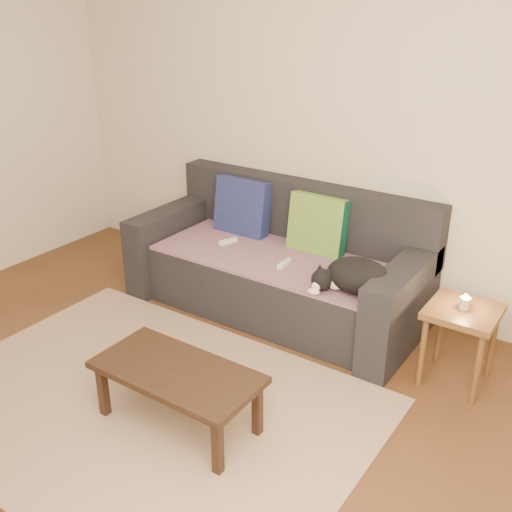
{
  "coord_description": "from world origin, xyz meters",
  "views": [
    {
      "loc": [
        2.06,
        -1.76,
        2.13
      ],
      "look_at": [
        0.05,
        1.2,
        0.55
      ],
      "focal_mm": 42.0,
      "sensor_mm": 36.0,
      "label": 1
    }
  ],
  "objects_px": {
    "cat": "(355,276)",
    "coffee_table": "(177,376)",
    "sofa": "(279,268)",
    "side_table": "(462,322)",
    "wii_remote_a": "(228,241)",
    "wii_remote_b": "(284,264)"
  },
  "relations": [
    {
      "from": "cat",
      "to": "wii_remote_b",
      "type": "height_order",
      "value": "cat"
    },
    {
      "from": "sofa",
      "to": "coffee_table",
      "type": "height_order",
      "value": "sofa"
    },
    {
      "from": "side_table",
      "to": "sofa",
      "type": "bearing_deg",
      "value": 171.46
    },
    {
      "from": "side_table",
      "to": "coffee_table",
      "type": "relative_size",
      "value": 0.55
    },
    {
      "from": "wii_remote_b",
      "to": "coffee_table",
      "type": "xyz_separation_m",
      "value": [
        0.11,
        -1.23,
        -0.15
      ]
    },
    {
      "from": "sofa",
      "to": "cat",
      "type": "distance_m",
      "value": 0.8
    },
    {
      "from": "side_table",
      "to": "coffee_table",
      "type": "xyz_separation_m",
      "value": [
        -1.09,
        -1.22,
        -0.09
      ]
    },
    {
      "from": "sofa",
      "to": "wii_remote_a",
      "type": "xyz_separation_m",
      "value": [
        -0.39,
        -0.09,
        0.15
      ]
    },
    {
      "from": "wii_remote_b",
      "to": "wii_remote_a",
      "type": "bearing_deg",
      "value": 75.31
    },
    {
      "from": "sofa",
      "to": "side_table",
      "type": "xyz_separation_m",
      "value": [
        1.36,
        -0.2,
        0.09
      ]
    },
    {
      "from": "wii_remote_b",
      "to": "side_table",
      "type": "distance_m",
      "value": 1.2
    },
    {
      "from": "cat",
      "to": "wii_remote_a",
      "type": "relative_size",
      "value": 3.3
    },
    {
      "from": "cat",
      "to": "coffee_table",
      "type": "height_order",
      "value": "cat"
    },
    {
      "from": "wii_remote_a",
      "to": "wii_remote_b",
      "type": "bearing_deg",
      "value": -83.52
    },
    {
      "from": "side_table",
      "to": "cat",
      "type": "bearing_deg",
      "value": -173.95
    },
    {
      "from": "sofa",
      "to": "side_table",
      "type": "distance_m",
      "value": 1.38
    },
    {
      "from": "coffee_table",
      "to": "wii_remote_a",
      "type": "bearing_deg",
      "value": 116.41
    },
    {
      "from": "sofa",
      "to": "side_table",
      "type": "height_order",
      "value": "sofa"
    },
    {
      "from": "coffee_table",
      "to": "cat",
      "type": "bearing_deg",
      "value": 69.1
    },
    {
      "from": "cat",
      "to": "coffee_table",
      "type": "xyz_separation_m",
      "value": [
        -0.44,
        -1.15,
        -0.23
      ]
    },
    {
      "from": "sofa",
      "to": "wii_remote_a",
      "type": "bearing_deg",
      "value": -167.2
    },
    {
      "from": "sofa",
      "to": "cat",
      "type": "xyz_separation_m",
      "value": [
        0.71,
        -0.27,
        0.23
      ]
    }
  ]
}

